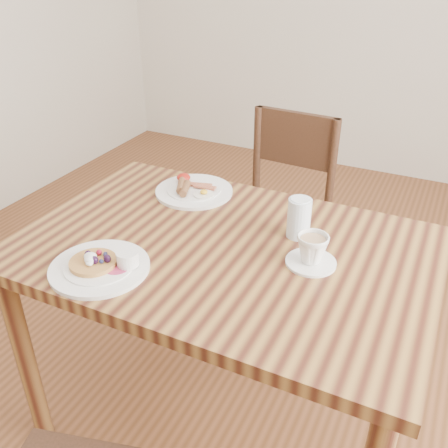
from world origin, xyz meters
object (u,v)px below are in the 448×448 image
object	(u,v)px
chair_far	(280,205)
pancake_plate	(101,265)
dining_table	(224,272)
teacup_saucer	(312,251)
water_glass	(299,218)
breakfast_plate	(193,190)

from	to	relation	value
chair_far	pancake_plate	bearing A→B (deg)	85.36
dining_table	pancake_plate	distance (m)	0.37
pancake_plate	dining_table	bearing A→B (deg)	46.73
teacup_saucer	water_glass	size ratio (longest dim) A/B	1.15
pancake_plate	teacup_saucer	world-z (taller)	teacup_saucer
pancake_plate	breakfast_plate	world-z (taller)	pancake_plate
water_glass	chair_far	bearing A→B (deg)	113.69
chair_far	breakfast_plate	world-z (taller)	chair_far
dining_table	chair_far	world-z (taller)	chair_far
pancake_plate	water_glass	bearing A→B (deg)	43.68
breakfast_plate	teacup_saucer	size ratio (longest dim) A/B	1.93
breakfast_plate	water_glass	distance (m)	0.44
pancake_plate	chair_far	bearing A→B (deg)	82.00
breakfast_plate	dining_table	bearing A→B (deg)	-46.26
dining_table	pancake_plate	bearing A→B (deg)	-133.27
dining_table	pancake_plate	world-z (taller)	pancake_plate
pancake_plate	teacup_saucer	size ratio (longest dim) A/B	1.93
chair_far	water_glass	world-z (taller)	chair_far
dining_table	chair_far	size ratio (longest dim) A/B	1.36
dining_table	water_glass	world-z (taller)	water_glass
dining_table	water_glass	bearing A→B (deg)	38.94
pancake_plate	water_glass	xyz separation A→B (m)	(0.42, 0.40, 0.05)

